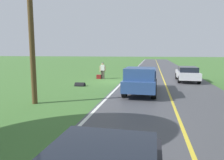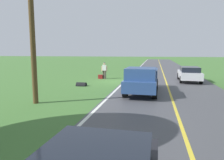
{
  "view_description": "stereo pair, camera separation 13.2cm",
  "coord_description": "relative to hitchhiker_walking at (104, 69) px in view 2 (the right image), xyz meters",
  "views": [
    {
      "loc": [
        -3.63,
        19.22,
        2.83
      ],
      "look_at": [
        -1.86,
        10.09,
        1.56
      ],
      "focal_mm": 33.31,
      "sensor_mm": 36.0,
      "label": 1
    },
    {
      "loc": [
        -3.76,
        19.2,
        2.83
      ],
      "look_at": [
        -1.86,
        10.09,
        1.56
      ],
      "focal_mm": 33.31,
      "sensor_mm": 36.0,
      "label": 2
    }
  ],
  "objects": [
    {
      "name": "drainage_culvert",
      "position": [
        0.78,
        4.86,
        -0.98
      ],
      "size": [
        0.8,
        0.6,
        0.6
      ],
      "primitive_type": "cylinder",
      "rotation": [
        0.0,
        1.57,
        0.0
      ],
      "color": "black",
      "rests_on": "ground"
    },
    {
      "name": "lane_centre_line",
      "position": [
        -6.26,
        1.87,
        -0.98
      ],
      "size": [
        0.14,
        117.6,
        0.0
      ],
      "primitive_type": "cube",
      "color": "gold",
      "rests_on": "ground"
    },
    {
      "name": "road_surface",
      "position": [
        -6.26,
        1.87,
        -0.98
      ],
      "size": [
        8.08,
        120.0,
        0.0
      ],
      "primitive_type": "cube",
      "color": "#47474C",
      "rests_on": "ground"
    },
    {
      "name": "pickup_truck_passing",
      "position": [
        -4.35,
        7.04,
        -0.01
      ],
      "size": [
        2.18,
        5.44,
        1.82
      ],
      "color": "#2D4C84",
      "rests_on": "ground"
    },
    {
      "name": "suitcase_carried",
      "position": [
        0.41,
        0.11,
        -0.76
      ],
      "size": [
        0.47,
        0.23,
        0.44
      ],
      "primitive_type": "cube",
      "rotation": [
        0.0,
        0.0,
        1.65
      ],
      "color": "maroon",
      "rests_on": "ground"
    },
    {
      "name": "hitchhiker_walking",
      "position": [
        0.0,
        0.0,
        0.0
      ],
      "size": [
        0.62,
        0.51,
        1.75
      ],
      "color": "#4C473D",
      "rests_on": "ground"
    },
    {
      "name": "sedan_near_oncoming",
      "position": [
        -8.42,
        0.25,
        -0.23
      ],
      "size": [
        2.03,
        4.45,
        1.41
      ],
      "color": "silver",
      "rests_on": "ground"
    },
    {
      "name": "ground_plane",
      "position": [
        -1.46,
        1.87,
        -0.98
      ],
      "size": [
        200.0,
        200.0,
        0.0
      ],
      "primitive_type": "plane",
      "color": "#427033"
    },
    {
      "name": "utility_pole_roadside",
      "position": [
        1.22,
        10.94,
        2.88
      ],
      "size": [
        0.28,
        0.28,
        7.72
      ],
      "primitive_type": "cylinder",
      "color": "brown",
      "rests_on": "ground"
    },
    {
      "name": "lane_edge_line",
      "position": [
        -2.39,
        1.87,
        -0.98
      ],
      "size": [
        0.16,
        117.6,
        0.0
      ],
      "primitive_type": "cube",
      "color": "silver",
      "rests_on": "ground"
    }
  ]
}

